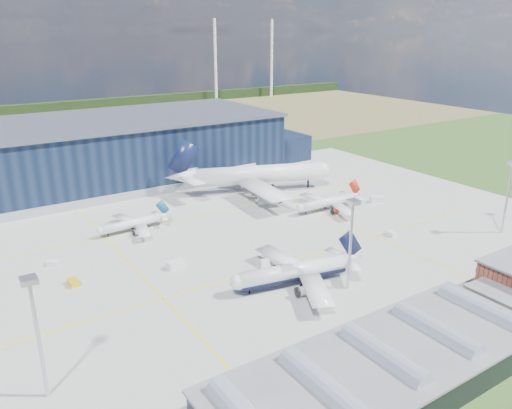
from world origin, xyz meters
The scene contains 21 objects.
ground centered at (0.00, 0.00, 0.00)m, with size 600.00×600.00×0.00m, color #2B531F.
apron centered at (0.00, 10.00, 0.03)m, with size 220.00×160.00×0.08m.
farmland centered at (0.00, 220.00, 0.00)m, with size 600.00×220.00×0.01m, color olive.
treeline centered at (0.00, 300.00, 4.00)m, with size 600.00×8.00×8.00m, color black.
hangar centered at (2.81, 94.80, 11.62)m, with size 145.00×62.00×26.10m.
glass_concourse centered at (-6.45, -60.00, 3.69)m, with size 78.00×23.00×8.60m.
light_mast_west centered at (-60.00, -30.00, 15.43)m, with size 2.60×2.60×23.00m.
light_mast_center centered at (10.00, -30.00, 15.43)m, with size 2.60×2.60×23.00m.
light_mast_east centered at (75.00, -30.00, 15.43)m, with size 2.60×2.60×23.00m.
airliner_navy centered at (-0.35, -21.36, 6.01)m, with size 36.88×36.07×12.02m, color white, non-canonical shape.
airliner_red centered at (42.69, 15.75, 4.70)m, with size 28.84×28.21×9.40m, color white, non-canonical shape.
airliner_widebody centered at (34.88, 47.37, 10.66)m, with size 65.39×63.97×21.32m, color white, non-canonical shape.
airliner_regional centered at (-21.44, 34.49, 4.06)m, with size 24.91×24.36×8.12m, color white, non-canonical shape.
gse_tug_a centered at (-45.94, 8.50, 0.76)m, with size 2.23×3.66×1.52m, color gold.
gse_van_a centered at (-20.57, 3.45, 1.08)m, with size 2.17×4.97×2.17m, color silver.
gse_cart_a centered at (44.15, -12.84, 0.70)m, with size 2.16×3.24×1.40m, color silver.
gse_van_b centered at (63.96, 12.09, 1.18)m, with size 2.36×5.16×2.36m, color silver.
gse_cart_b centered at (-47.73, 22.85, 0.68)m, with size 2.08×3.12×1.35m, color silver.
airstair centered at (-3.77, -13.42, 1.77)m, with size 2.22×5.54×3.54m, color silver.
car_a centered at (38.60, -48.00, 0.65)m, with size 1.54×3.83×1.30m, color #99999E.
car_b centered at (-10.27, -48.00, 0.61)m, with size 1.29×3.71×1.22m, color #99999E.
Camera 1 is at (-68.47, -108.84, 59.92)m, focal length 35.00 mm.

